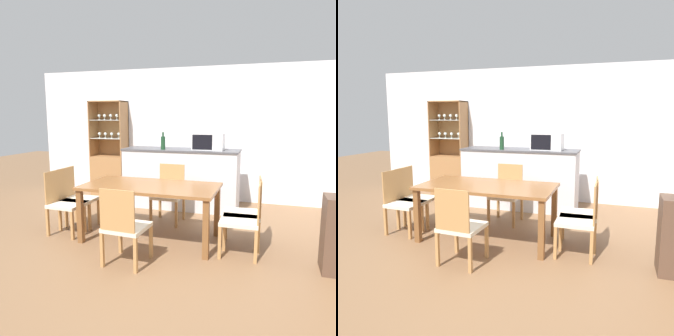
# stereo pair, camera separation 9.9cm
# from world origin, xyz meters

# --- Properties ---
(ground_plane) EXTENTS (18.00, 18.00, 0.00)m
(ground_plane) POSITION_xyz_m (0.00, 0.00, 0.00)
(ground_plane) COLOR brown
(wall_back) EXTENTS (6.80, 0.06, 2.55)m
(wall_back) POSITION_xyz_m (0.00, 2.63, 1.27)
(wall_back) COLOR silver
(wall_back) RESTS_ON ground_plane
(kitchen_counter) EXTENTS (2.05, 0.63, 1.05)m
(kitchen_counter) POSITION_xyz_m (-0.09, 1.90, 0.53)
(kitchen_counter) COLOR silver
(kitchen_counter) RESTS_ON ground_plane
(display_cabinet) EXTENTS (0.72, 0.40, 1.92)m
(display_cabinet) POSITION_xyz_m (-1.76, 2.41, 0.56)
(display_cabinet) COLOR #A37042
(display_cabinet) RESTS_ON ground_plane
(dining_table) EXTENTS (1.76, 0.90, 0.74)m
(dining_table) POSITION_xyz_m (-0.05, 0.28, 0.65)
(dining_table) COLOR brown
(dining_table) RESTS_ON ground_plane
(dining_chair_side_left_far) EXTENTS (0.44, 0.44, 0.88)m
(dining_chair_side_left_far) POSITION_xyz_m (-1.27, 0.41, 0.44)
(dining_chair_side_left_far) COLOR beige
(dining_chair_side_left_far) RESTS_ON ground_plane
(dining_chair_head_far) EXTENTS (0.45, 0.45, 0.88)m
(dining_chair_head_far) POSITION_xyz_m (-0.05, 1.07, 0.44)
(dining_chair_head_far) COLOR beige
(dining_chair_head_far) RESTS_ON ground_plane
(dining_chair_side_right_near) EXTENTS (0.44, 0.44, 0.88)m
(dining_chair_side_right_near) POSITION_xyz_m (1.17, 0.14, 0.44)
(dining_chair_side_right_near) COLOR beige
(dining_chair_side_right_near) RESTS_ON ground_plane
(dining_chair_head_near) EXTENTS (0.46, 0.46, 0.88)m
(dining_chair_head_near) POSITION_xyz_m (-0.05, -0.51, 0.44)
(dining_chair_head_near) COLOR beige
(dining_chair_head_near) RESTS_ON ground_plane
(dining_chair_side_right_far) EXTENTS (0.47, 0.47, 0.88)m
(dining_chair_side_right_far) POSITION_xyz_m (1.17, 0.42, 0.44)
(dining_chair_side_right_far) COLOR beige
(dining_chair_side_right_far) RESTS_ON ground_plane
(dining_chair_side_left_near) EXTENTS (0.46, 0.46, 0.88)m
(dining_chair_side_left_near) POSITION_xyz_m (-1.27, 0.14, 0.44)
(dining_chair_side_left_near) COLOR beige
(dining_chair_side_left_near) RESTS_ON ground_plane
(microwave) EXTENTS (0.52, 0.35, 0.29)m
(microwave) POSITION_xyz_m (0.40, 1.89, 1.20)
(microwave) COLOR silver
(microwave) RESTS_ON kitchen_counter
(wine_bottle) EXTENTS (0.08, 0.08, 0.30)m
(wine_bottle) POSITION_xyz_m (-0.36, 1.71, 1.18)
(wine_bottle) COLOR #193D23
(wine_bottle) RESTS_ON kitchen_counter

